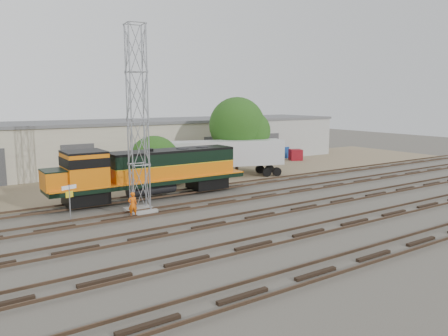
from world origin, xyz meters
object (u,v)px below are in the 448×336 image
locomotive (148,171)px  signal_tower (138,123)px  worker (133,205)px  semi_trailer (227,154)px

locomotive → signal_tower: signal_tower is taller
signal_tower → locomotive: bearing=57.7°
worker → semi_trailer: bearing=-140.1°
signal_tower → worker: (-1.01, -1.14, -5.31)m
locomotive → worker: 5.48m
semi_trailer → locomotive: bearing=-138.3°
signal_tower → semi_trailer: (12.67, 7.86, -3.85)m
signal_tower → semi_trailer: bearing=31.8°
worker → semi_trailer: size_ratio=0.14×
worker → semi_trailer: 16.44m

